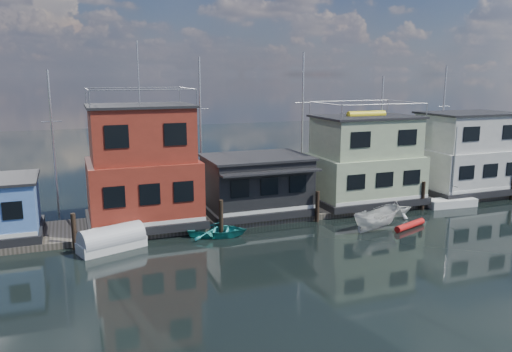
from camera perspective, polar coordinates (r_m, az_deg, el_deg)
name	(u,v)px	position (r m, az deg, el deg)	size (l,w,h in m)	color
ground	(348,276)	(26.47, 10.45, -11.21)	(160.00, 160.00, 0.00)	black
dock	(263,213)	(36.60, 0.76, -4.24)	(48.00, 5.00, 0.40)	#595147
houseboat_red	(143,168)	(33.63, -12.83, 0.89)	(7.40, 5.90, 11.86)	black
houseboat_dark	(256,184)	(35.87, 0.04, -0.92)	(7.40, 6.10, 4.06)	black
houseboat_green	(364,161)	(39.69, 12.29, 1.69)	(8.40, 5.90, 7.03)	black
houseboat_white	(466,154)	(45.85, 22.87, 2.33)	(8.40, 5.90, 6.66)	black
pilings	(273,211)	(33.74, 1.97, -4.03)	(42.28, 0.28, 2.20)	#2D2116
background_masts	(289,129)	(42.85, 3.80, 5.35)	(36.40, 0.16, 12.00)	silver
motorboat	(377,219)	(34.15, 13.62, -4.78)	(1.46, 3.87, 1.49)	silver
red_kayak	(410,225)	(35.17, 17.18, -5.40)	(0.44, 0.44, 3.00)	red
tarp_runabout	(112,240)	(30.75, -16.16, -7.07)	(4.12, 2.69, 1.56)	silver
dinghy_teal	(218,230)	(32.11, -4.42, -6.20)	(2.69, 3.76, 0.78)	teal
day_sailer	(451,202)	(41.91, 21.39, -2.75)	(4.06, 1.63, 6.26)	white
dinghy_white	(397,208)	(37.71, 15.82, -3.55)	(2.03, 2.36, 1.24)	silver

